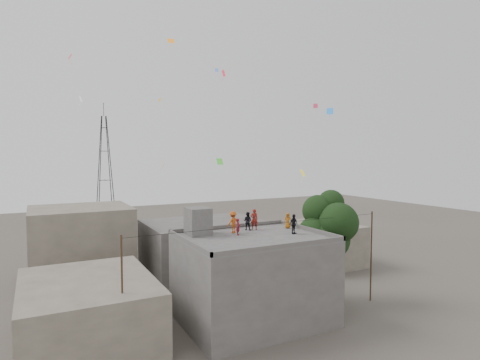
# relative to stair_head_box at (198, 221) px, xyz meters

# --- Properties ---
(ground) EXTENTS (140.00, 140.00, 0.00)m
(ground) POSITION_rel_stair_head_box_xyz_m (3.20, -2.60, -7.10)
(ground) COLOR #4B463E
(ground) RESTS_ON ground
(main_building) EXTENTS (10.00, 8.00, 6.10)m
(main_building) POSITION_rel_stair_head_box_xyz_m (3.20, -2.60, -4.05)
(main_building) COLOR #4F4C4A
(main_building) RESTS_ON ground
(parapet) EXTENTS (10.00, 8.00, 0.30)m
(parapet) POSITION_rel_stair_head_box_xyz_m (3.20, -2.60, -0.85)
(parapet) COLOR #4F4C4A
(parapet) RESTS_ON main_building
(stair_head_box) EXTENTS (1.60, 1.80, 2.00)m
(stair_head_box) POSITION_rel_stair_head_box_xyz_m (0.00, 0.00, 0.00)
(stair_head_box) COLOR #4F4C4A
(stair_head_box) RESTS_ON main_building
(neighbor_west) EXTENTS (8.00, 10.00, 4.00)m
(neighbor_west) POSITION_rel_stair_head_box_xyz_m (-7.80, -0.60, -5.10)
(neighbor_west) COLOR #645C4E
(neighbor_west) RESTS_ON ground
(neighbor_north) EXTENTS (12.00, 9.00, 5.00)m
(neighbor_north) POSITION_rel_stair_head_box_xyz_m (5.20, 11.40, -4.60)
(neighbor_north) COLOR #4F4C4A
(neighbor_north) RESTS_ON ground
(neighbor_northwest) EXTENTS (9.00, 8.00, 7.00)m
(neighbor_northwest) POSITION_rel_stair_head_box_xyz_m (-6.80, 13.40, -3.60)
(neighbor_northwest) COLOR #645C4E
(neighbor_northwest) RESTS_ON ground
(neighbor_east) EXTENTS (7.00, 8.00, 4.40)m
(neighbor_east) POSITION_rel_stair_head_box_xyz_m (17.20, 7.40, -4.90)
(neighbor_east) COLOR #645C4E
(neighbor_east) RESTS_ON ground
(tree) EXTENTS (4.90, 4.60, 9.10)m
(tree) POSITION_rel_stair_head_box_xyz_m (10.57, -2.00, -1.00)
(tree) COLOR black
(tree) RESTS_ON ground
(utility_line) EXTENTS (20.12, 0.62, 7.40)m
(utility_line) POSITION_rel_stair_head_box_xyz_m (3.70, -3.85, -3.27)
(utility_line) COLOR black
(utility_line) RESTS_ON ground
(transmission_tower) EXTENTS (2.97, 2.97, 20.01)m
(transmission_tower) POSITION_rel_stair_head_box_xyz_m (-0.80, 37.40, 1.97)
(transmission_tower) COLOR black
(transmission_tower) RESTS_ON ground
(person_red_adult) EXTENTS (0.69, 0.58, 1.62)m
(person_red_adult) POSITION_rel_stair_head_box_xyz_m (4.70, -0.07, -0.19)
(person_red_adult) COLOR maroon
(person_red_adult) RESTS_ON main_building
(person_orange_child) EXTENTS (0.72, 0.65, 1.23)m
(person_orange_child) POSITION_rel_stair_head_box_xyz_m (7.35, -0.84, -0.38)
(person_orange_child) COLOR #AA5C13
(person_orange_child) RESTS_ON main_building
(person_dark_child) EXTENTS (0.86, 0.88, 1.43)m
(person_dark_child) POSITION_rel_stair_head_box_xyz_m (4.13, -0.04, -0.29)
(person_dark_child) COLOR black
(person_dark_child) RESTS_ON main_building
(person_dark_adult) EXTENTS (0.93, 0.60, 1.47)m
(person_dark_adult) POSITION_rel_stair_head_box_xyz_m (6.43, -2.98, -0.26)
(person_dark_adult) COLOR black
(person_dark_adult) RESTS_ON main_building
(person_orange_adult) EXTENTS (1.19, 0.87, 1.64)m
(person_orange_adult) POSITION_rel_stair_head_box_xyz_m (2.59, -0.58, -0.18)
(person_orange_adult) COLOR #B64D14
(person_orange_adult) RESTS_ON main_building
(person_red_child) EXTENTS (0.49, 0.54, 1.24)m
(person_red_child) POSITION_rel_stair_head_box_xyz_m (2.54, -1.51, -0.38)
(person_red_child) COLOR maroon
(person_red_child) RESTS_ON main_building
(kites) EXTENTS (23.14, 15.18, 12.43)m
(kites) POSITION_rel_stair_head_box_xyz_m (4.07, 3.91, 8.86)
(kites) COLOR #F45319
(kites) RESTS_ON ground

